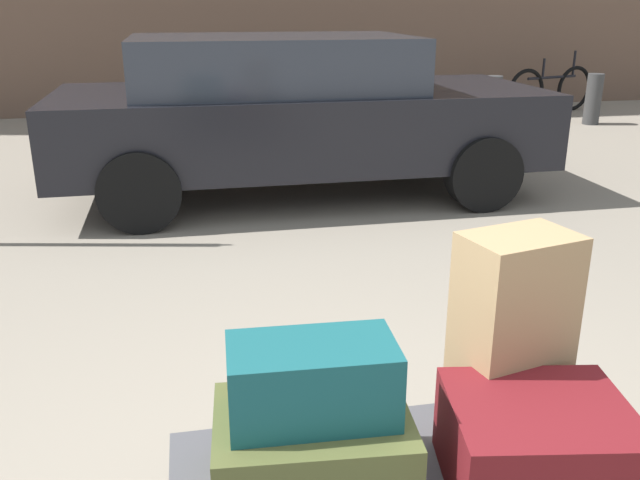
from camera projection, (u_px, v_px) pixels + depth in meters
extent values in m
cylinder|color=black|center=(496.00, 468.00, 2.41)|extent=(0.24, 0.06, 0.24)
cube|color=#4C5128|center=(313.00, 451.00, 1.96)|extent=(0.59, 0.45, 0.24)
cube|color=maroon|center=(536.00, 446.00, 1.95)|extent=(0.57, 0.52, 0.28)
cube|color=#9E7F56|center=(512.00, 334.00, 2.18)|extent=(0.39, 0.31, 0.68)
cube|color=#144C51|center=(312.00, 381.00, 1.88)|extent=(0.48, 0.28, 0.22)
cube|color=black|center=(301.00, 125.00, 6.14)|extent=(4.32, 1.84, 0.64)
cube|color=#2D333D|center=(272.00, 63.00, 5.91)|extent=(2.42, 1.61, 0.46)
cylinder|color=black|center=(416.00, 137.00, 7.30)|extent=(0.64, 0.23, 0.64)
cylinder|color=black|center=(483.00, 173.00, 5.73)|extent=(0.64, 0.23, 0.64)
cylinder|color=black|center=(147.00, 147.00, 6.76)|extent=(0.64, 0.23, 0.64)
cylinder|color=black|center=(139.00, 191.00, 5.19)|extent=(0.64, 0.23, 0.64)
torus|color=black|center=(526.00, 92.00, 10.60)|extent=(0.71, 0.25, 0.72)
torus|color=black|center=(574.00, 88.00, 11.05)|extent=(0.71, 0.25, 0.72)
cylinder|color=black|center=(552.00, 77.00, 10.76)|extent=(0.97, 0.32, 0.04)
cylinder|color=black|center=(544.00, 68.00, 10.62)|extent=(0.05, 0.05, 0.30)
cylinder|color=black|center=(574.00, 63.00, 10.88)|extent=(0.05, 0.05, 0.40)
cylinder|color=#383838|center=(406.00, 105.00, 9.28)|extent=(0.23, 0.23, 0.72)
cylinder|color=#383838|center=(493.00, 102.00, 9.51)|extent=(0.23, 0.23, 0.72)
cylinder|color=#383838|center=(593.00, 99.00, 9.80)|extent=(0.23, 0.23, 0.72)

